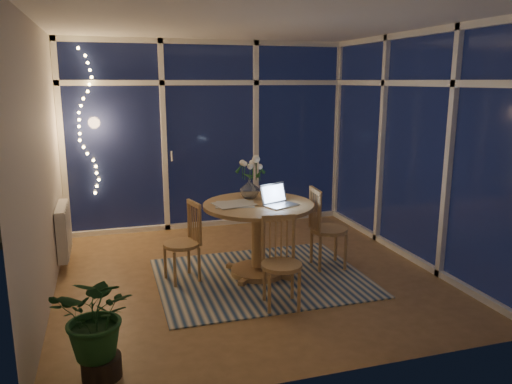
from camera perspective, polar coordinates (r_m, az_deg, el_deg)
floor at (r=5.51m, az=-0.69°, el=-9.30°), size 4.00×4.00×0.00m
ceiling at (r=5.14m, az=-0.77°, el=18.69°), size 4.00×4.00×0.00m
wall_back at (r=7.09m, az=-5.26°, el=6.45°), size 4.00×0.04×2.60m
wall_front at (r=3.32m, az=8.92°, el=-0.69°), size 4.00×0.04×2.60m
wall_left at (r=5.00m, az=-23.35°, el=2.88°), size 0.04×4.00×2.60m
wall_right at (r=6.03m, az=17.91°, el=4.81°), size 0.04×4.00×2.60m
window_wall_back at (r=7.05m, az=-5.20°, el=6.41°), size 4.00×0.10×2.60m
window_wall_right at (r=6.01m, az=17.60°, el=4.80°), size 0.10×4.00×2.60m
radiator at (r=6.06m, az=-21.17°, el=-4.12°), size 0.10×0.70×0.58m
fairy_lights at (r=6.81m, az=-18.92°, el=7.47°), size 0.24×0.10×1.85m
garden_patio at (r=10.31m, az=-5.79°, el=0.71°), size 12.00×6.00×0.10m
garden_fence at (r=10.57m, az=-9.11°, el=6.18°), size 11.00×0.08×1.80m
neighbour_roof at (r=13.52m, az=-9.83°, el=13.05°), size 7.00×3.00×2.20m
garden_shrubs at (r=8.48m, az=-12.38°, el=1.41°), size 0.90×0.90×0.90m
rug at (r=5.39m, az=0.59°, el=-9.73°), size 2.17×1.74×0.01m
dining_table at (r=5.34m, az=0.28°, el=-5.46°), size 1.17×1.17×0.80m
chair_left at (r=5.23m, az=-8.53°, el=-5.69°), size 0.48×0.48×0.85m
chair_right at (r=5.60m, az=8.32°, el=-4.04°), size 0.46×0.46×0.93m
chair_front at (r=4.60m, az=2.94°, el=-8.11°), size 0.45×0.45×0.86m
laptop at (r=5.11m, az=2.87°, el=-0.30°), size 0.41×0.39×0.24m
flower_vase at (r=5.44m, az=-0.75°, el=0.36°), size 0.20×0.20×0.21m
bowl at (r=5.50m, az=2.63°, el=-0.44°), size 0.15×0.15×0.04m
newspapers at (r=5.20m, az=-2.47°, el=-1.35°), size 0.42×0.33×0.01m
phone at (r=5.15m, az=1.97°, el=-1.50°), size 0.12×0.09×0.01m
potted_plant at (r=3.75m, az=-17.54°, el=-14.59°), size 0.67×0.63×0.76m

